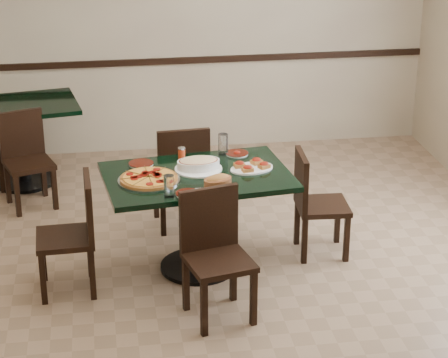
{
  "coord_description": "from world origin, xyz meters",
  "views": [
    {
      "loc": [
        -0.71,
        -5.46,
        3.09
      ],
      "look_at": [
        0.1,
        0.0,
        0.79
      ],
      "focal_mm": 70.0,
      "sensor_mm": 36.0,
      "label": 1
    }
  ],
  "objects": [
    {
      "name": "pepperoni_pizza",
      "position": [
        -0.4,
        0.13,
        0.77
      ],
      "size": [
        0.43,
        0.43,
        0.04
      ],
      "rotation": [
        0.0,
        0.0,
        0.09
      ],
      "color": "#ADACB3",
      "rests_on": "main_table"
    },
    {
      "name": "bruschetta_platter",
      "position": [
        0.34,
        0.23,
        0.77
      ],
      "size": [
        0.37,
        0.31,
        0.05
      ],
      "rotation": [
        0.0,
        0.0,
        0.31
      ],
      "color": "white",
      "rests_on": "main_table"
    },
    {
      "name": "chair_far",
      "position": [
        -0.1,
        0.89,
        0.49
      ],
      "size": [
        0.44,
        0.44,
        0.88
      ],
      "rotation": [
        0.0,
        0.0,
        3.23
      ],
      "color": "black",
      "rests_on": "floor"
    },
    {
      "name": "chair_left",
      "position": [
        -0.93,
        0.03,
        0.47
      ],
      "size": [
        0.41,
        0.41,
        0.84
      ],
      "rotation": [
        0.0,
        0.0,
        -1.53
      ],
      "color": "black",
      "rests_on": "floor"
    },
    {
      "name": "bread_basket",
      "position": [
        0.05,
        -0.04,
        0.79
      ],
      "size": [
        0.24,
        0.21,
        0.09
      ],
      "rotation": [
        0.0,
        0.0,
        0.39
      ],
      "color": "brown",
      "rests_on": "main_table"
    },
    {
      "name": "back_chair_near",
      "position": [
        -1.35,
        1.59,
        0.45
      ],
      "size": [
        0.48,
        0.48,
        0.81
      ],
      "rotation": [
        0.0,
        0.0,
        0.33
      ],
      "color": "black",
      "rests_on": "floor"
    },
    {
      "name": "side_plate_far_r",
      "position": [
        0.28,
        0.54,
        0.76
      ],
      "size": [
        0.17,
        0.17,
        0.03
      ],
      "rotation": [
        0.0,
        0.0,
        -0.12
      ],
      "color": "white",
      "rests_on": "main_table"
    },
    {
      "name": "lasagna_casserole",
      "position": [
        -0.04,
        0.28,
        0.8
      ],
      "size": [
        0.34,
        0.34,
        0.09
      ],
      "rotation": [
        0.0,
        0.0,
        0.08
      ],
      "color": "white",
      "rests_on": "main_table"
    },
    {
      "name": "chair_near",
      "position": [
        -0.02,
        -0.42,
        0.48
      ],
      "size": [
        0.49,
        0.49,
        0.86
      ],
      "rotation": [
        0.0,
        0.0,
        0.24
      ],
      "color": "black",
      "rests_on": "floor"
    },
    {
      "name": "main_table",
      "position": [
        -0.06,
        0.2,
        0.57
      ],
      "size": [
        1.39,
        0.98,
        0.75
      ],
      "rotation": [
        0.0,
        0.0,
        0.12
      ],
      "color": "black",
      "rests_on": "floor"
    },
    {
      "name": "chair_right",
      "position": [
        0.82,
        0.32,
        0.45
      ],
      "size": [
        0.4,
        0.4,
        0.81
      ],
      "rotation": [
        0.0,
        0.0,
        1.52
      ],
      "color": "black",
      "rests_on": "floor"
    },
    {
      "name": "water_glass_b",
      "position": [
        -0.29,
        -0.16,
        0.82
      ],
      "size": [
        0.07,
        0.07,
        0.15
      ],
      "primitive_type": "cylinder",
      "color": "silver",
      "rests_on": "main_table"
    },
    {
      "name": "floor",
      "position": [
        0.0,
        0.0,
        0.0
      ],
      "size": [
        5.5,
        5.5,
        0.0
      ],
      "primitive_type": "plane",
      "color": "#80634A",
      "rests_on": "ground"
    },
    {
      "name": "side_plate_far_l",
      "position": [
        -0.44,
        0.44,
        0.76
      ],
      "size": [
        0.18,
        0.18,
        0.02
      ],
      "rotation": [
        0.0,
        0.0,
        -0.1
      ],
      "color": "white",
      "rests_on": "main_table"
    },
    {
      "name": "napkin_setting",
      "position": [
        -0.09,
        -0.13,
        0.75
      ],
      "size": [
        0.16,
        0.16,
        0.01
      ],
      "rotation": [
        0.0,
        0.0,
        0.09
      ],
      "color": "white",
      "rests_on": "main_table"
    },
    {
      "name": "room_shell",
      "position": [
        1.02,
        1.73,
        1.17
      ],
      "size": [
        5.5,
        5.5,
        5.5
      ],
      "color": "silver",
      "rests_on": "floor"
    },
    {
      "name": "pepper_shaker",
      "position": [
        -0.14,
        0.51,
        0.8
      ],
      "size": [
        0.05,
        0.05,
        0.09
      ],
      "color": "#CF4416",
      "rests_on": "main_table"
    },
    {
      "name": "side_plate_near",
      "position": [
        -0.16,
        -0.15,
        0.76
      ],
      "size": [
        0.17,
        0.17,
        0.02
      ],
      "rotation": [
        0.0,
        0.0,
        0.07
      ],
      "color": "white",
      "rests_on": "main_table"
    },
    {
      "name": "back_table",
      "position": [
        -1.42,
        2.05,
        0.52
      ],
      "size": [
        1.12,
        0.89,
        0.75
      ],
      "rotation": [
        0.0,
        0.0,
        0.17
      ],
      "color": "black",
      "rests_on": "floor"
    },
    {
      "name": "water_glass_a",
      "position": [
        0.18,
        0.57,
        0.83
      ],
      "size": [
        0.07,
        0.07,
        0.16
      ],
      "primitive_type": "cylinder",
      "color": "silver",
      "rests_on": "main_table"
    }
  ]
}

